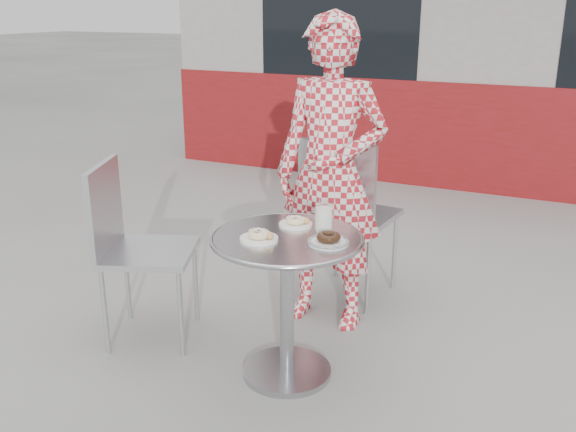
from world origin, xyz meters
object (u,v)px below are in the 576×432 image
at_px(chair_far, 350,248).
at_px(plate_far, 296,222).
at_px(plate_near, 260,236).
at_px(milk_cup, 324,218).
at_px(seated_person, 330,175).
at_px(chair_left, 149,286).
at_px(plate_checker, 328,240).
at_px(bistro_table, 287,272).

relative_size(chair_far, plate_far, 6.29).
relative_size(plate_near, milk_cup, 1.28).
bearing_deg(plate_near, seated_person, 86.23).
relative_size(chair_left, seated_person, 0.56).
height_order(chair_left, plate_far, chair_left).
distance_m(plate_far, plate_near, 0.25).
xyz_separation_m(chair_far, plate_near, (-0.05, -1.05, 0.42)).
height_order(seated_person, plate_far, seated_person).
xyz_separation_m(chair_left, plate_far, (0.78, 0.12, 0.43)).
bearing_deg(milk_cup, plate_far, 173.46).
bearing_deg(chair_far, milk_cup, 106.45).
bearing_deg(seated_person, chair_far, 90.14).
bearing_deg(plate_checker, chair_far, 104.02).
bearing_deg(chair_far, plate_near, 92.84).
height_order(chair_far, seated_person, seated_person).
bearing_deg(seated_person, bistro_table, -85.78).
distance_m(seated_person, plate_checker, 0.68).
height_order(bistro_table, chair_left, chair_left).
bearing_deg(chair_far, bistro_table, 97.92).
bearing_deg(plate_near, chair_left, 170.45).
xyz_separation_m(chair_far, chair_left, (-0.77, -0.93, -0.01)).
height_order(chair_left, plate_near, chair_left).
bearing_deg(seated_person, plate_far, -87.67).
relative_size(plate_far, plate_checker, 0.86).
distance_m(seated_person, plate_near, 0.72).
relative_size(bistro_table, chair_left, 0.75).
bearing_deg(chair_left, chair_far, -61.61).
distance_m(bistro_table, chair_left, 0.84).
height_order(bistro_table, plate_far, plate_far).
height_order(plate_far, plate_near, plate_near).
relative_size(bistro_table, plate_near, 4.15).
bearing_deg(plate_far, chair_far, 91.13).
bearing_deg(plate_far, plate_checker, -34.82).
bearing_deg(milk_cup, plate_near, -132.35).
distance_m(bistro_table, plate_checker, 0.27).
relative_size(bistro_table, milk_cup, 5.33).
relative_size(plate_checker, milk_cup, 1.38).
bearing_deg(plate_near, plate_far, 75.46).
relative_size(plate_far, plate_near, 0.92).
xyz_separation_m(plate_near, milk_cup, (0.21, 0.23, 0.04)).
distance_m(chair_left, plate_near, 0.85).
distance_m(chair_left, seated_person, 1.11).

